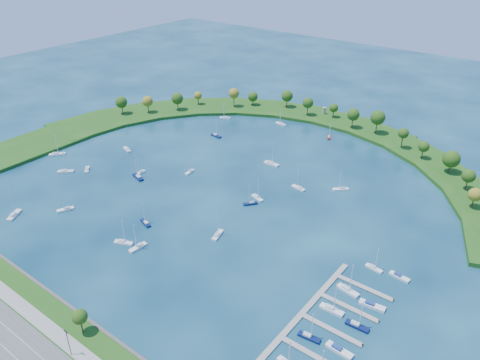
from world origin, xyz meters
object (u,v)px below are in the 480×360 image
Objects in this scene: docked_boat_6 at (332,309)px; docked_boat_8 at (348,290)px; moored_boat_9 at (138,177)px; moored_boat_5 at (87,169)px; moored_boat_0 at (138,247)px; moored_boat_7 at (329,137)px; moored_boat_18 at (14,215)px; moored_boat_21 at (257,197)px; moored_boat_19 at (341,189)px; moored_boat_3 at (123,242)px; moored_boat_6 at (65,209)px; moored_boat_11 at (250,203)px; moored_boat_17 at (190,171)px; moored_boat_2 at (127,149)px; moored_boat_14 at (146,222)px; docked_boat_11 at (399,276)px; docked_boat_7 at (357,325)px; moored_boat_12 at (216,135)px; dock_system at (310,335)px; docked_boat_10 at (374,267)px; moored_boat_13 at (225,117)px; docked_boat_4 at (309,336)px; moored_boat_1 at (65,171)px; moored_boat_16 at (140,172)px; docked_boat_5 at (339,350)px; moored_boat_15 at (281,123)px; harbor_tower at (324,111)px; moored_boat_8 at (271,163)px; moored_boat_20 at (218,234)px; moored_boat_4 at (57,154)px; moored_boat_10 at (298,187)px; docked_boat_9 at (372,305)px.

docked_boat_6 is 12.65m from docked_boat_8.
moored_boat_5 is at bearing 37.46° from moored_boat_9.
moored_boat_0 is 1.24× the size of moored_boat_7.
moored_boat_18 reaches higher than moored_boat_21.
moored_boat_3 is at bearing 18.97° from moored_boat_19.
moored_boat_11 is at bearing 156.14° from moored_boat_6.
moored_boat_18 is at bearing -70.10° from moored_boat_0.
moored_boat_17 is 0.83× the size of moored_boat_19.
moored_boat_6 is 92.98m from moored_boat_21.
moored_boat_6 is at bearing 134.32° from moored_boat_2.
docked_boat_11 is (106.12, 34.71, -0.27)m from moored_boat_14.
moored_boat_7 is 0.82× the size of docked_boat_7.
moored_boat_7 is (8.63, 153.30, -0.06)m from moored_boat_0.
moored_boat_12 is at bearing -51.04° from moored_boat_19.
dock_system is 45.74m from docked_boat_10.
moored_boat_3 is 59.27m from moored_boat_9.
docked_boat_4 is (148.11, -137.54, 0.01)m from moored_boat_13.
moored_boat_9 reaches higher than docked_boat_6.
docked_boat_7 is (177.11, -6.62, -0.01)m from moored_boat_1.
moored_boat_16 reaches higher than docked_boat_5.
moored_boat_15 is (21.94, 42.45, 0.00)m from moored_boat_12.
harbor_tower is 0.41× the size of moored_boat_12.
moored_boat_5 is at bearing -115.36° from moored_boat_6.
docked_boat_5 is 0.90× the size of docked_boat_10.
moored_boat_13 is at bearing 88.04° from moored_boat_3.
moored_boat_8 reaches higher than moored_boat_15.
docked_boat_6 reaches higher than moored_boat_21.
moored_boat_20 is (50.61, -36.61, 0.06)m from moored_boat_17.
docked_boat_6 is at bearing -81.31° from docked_boat_8.
moored_boat_4 is at bearing -172.02° from docked_boat_8.
docked_boat_4 is (82.51, 1.34, -0.03)m from moored_boat_0.
docked_boat_7 is (10.49, 14.26, 0.02)m from docked_boat_4.
moored_boat_2 reaches higher than moored_boat_11.
moored_boat_19 reaches higher than docked_boat_4.
moored_boat_9 is 98.36m from moored_boat_13.
docked_boat_7 is at bearing -13.33° from moored_boat_21.
docked_boat_10 is at bearing -34.90° from moored_boat_1.
docked_boat_10 is (-8.08, 32.41, -0.04)m from docked_boat_7.
docked_boat_7 is 0.92× the size of docked_boat_8.
moored_boat_6 is 155.86m from moored_boat_15.
moored_boat_18 is at bearing 56.32° from moored_boat_10.
moored_boat_3 is 0.89× the size of moored_boat_4.
docked_boat_4 is at bearing -113.08° from moored_boat_18.
moored_boat_21 is at bearing 144.79° from docked_boat_7.
docked_boat_7 is (143.17, -95.30, 0.01)m from moored_boat_12.
moored_boat_2 is at bearing -121.46° from moored_boat_16.
docked_boat_5 is 25.45m from docked_boat_9.
moored_boat_14 reaches higher than docked_boat_5.
docked_boat_8 reaches higher than moored_boat_15.
moored_boat_1 is at bearing 76.67° from moored_boat_20.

